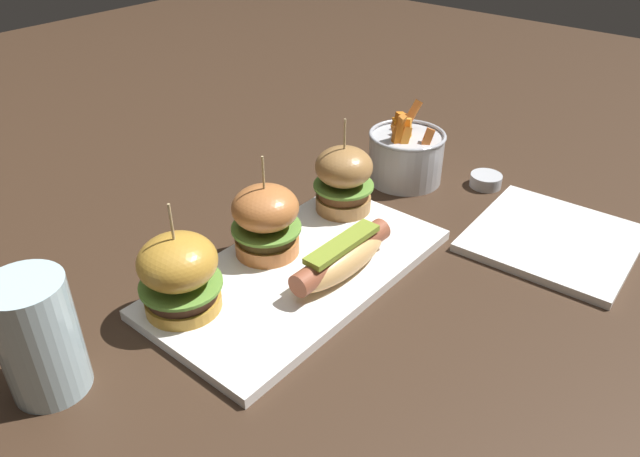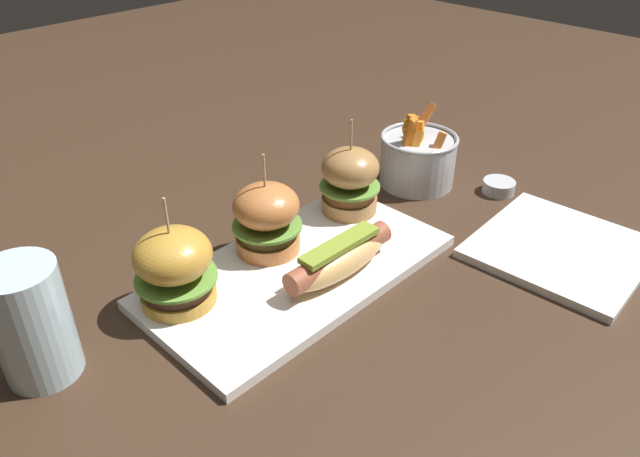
% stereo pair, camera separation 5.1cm
% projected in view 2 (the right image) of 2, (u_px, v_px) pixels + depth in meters
% --- Properties ---
extents(ground_plane, '(3.00, 3.00, 0.00)m').
position_uv_depth(ground_plane, '(299.00, 275.00, 0.79)').
color(ground_plane, '#382619').
extents(platter_main, '(0.40, 0.21, 0.01)m').
position_uv_depth(platter_main, '(298.00, 271.00, 0.79)').
color(platter_main, white).
rests_on(platter_main, ground).
extents(hot_dog, '(0.17, 0.05, 0.05)m').
position_uv_depth(hot_dog, '(340.00, 259.00, 0.76)').
color(hot_dog, '#DFA965').
rests_on(hot_dog, platter_main).
extents(slider_left, '(0.10, 0.10, 0.14)m').
position_uv_depth(slider_left, '(175.00, 267.00, 0.70)').
color(slider_left, '#C08B31').
rests_on(slider_left, platter_main).
extents(slider_center, '(0.09, 0.09, 0.14)m').
position_uv_depth(slider_center, '(266.00, 219.00, 0.79)').
color(slider_center, '#BE703A').
rests_on(slider_center, platter_main).
extents(slider_right, '(0.09, 0.09, 0.14)m').
position_uv_depth(slider_right, '(350.00, 180.00, 0.88)').
color(slider_right, '#A27441').
rests_on(slider_right, platter_main).
extents(fries_bucket, '(0.13, 0.13, 0.13)m').
position_uv_depth(fries_bucket, '(417.00, 158.00, 0.99)').
color(fries_bucket, '#B7BABF').
rests_on(fries_bucket, ground).
extents(sauce_ramekin, '(0.05, 0.05, 0.02)m').
position_uv_depth(sauce_ramekin, '(499.00, 186.00, 0.98)').
color(sauce_ramekin, '#B7BABF').
rests_on(sauce_ramekin, ground).
extents(side_plate, '(0.22, 0.22, 0.01)m').
position_uv_depth(side_plate, '(561.00, 249.00, 0.83)').
color(side_plate, white).
rests_on(side_plate, ground).
extents(water_glass, '(0.08, 0.08, 0.13)m').
position_uv_depth(water_glass, '(31.00, 323.00, 0.61)').
color(water_glass, silver).
rests_on(water_glass, ground).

